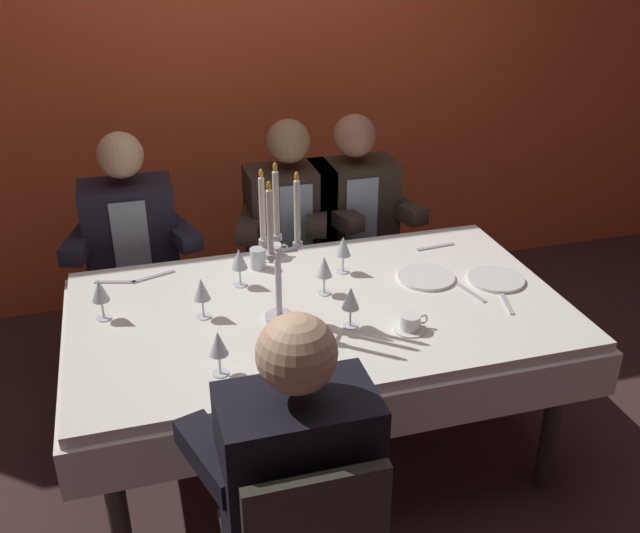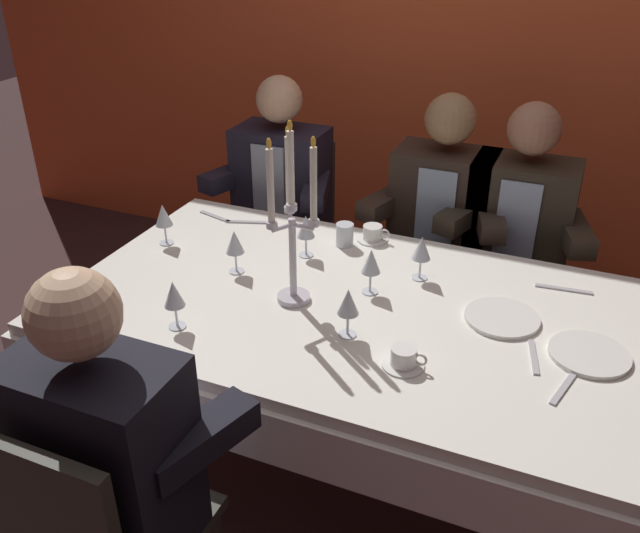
{
  "view_description": "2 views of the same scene",
  "coord_description": "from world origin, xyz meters",
  "px_view_note": "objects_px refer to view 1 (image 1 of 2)",
  "views": [
    {
      "loc": [
        -0.66,
        -2.33,
        2.13
      ],
      "look_at": [
        -0.01,
        -0.04,
        0.93
      ],
      "focal_mm": 40.22,
      "sensor_mm": 36.0,
      "label": 1
    },
    {
      "loc": [
        0.66,
        -1.8,
        1.93
      ],
      "look_at": [
        -0.1,
        -0.02,
        0.86
      ],
      "focal_mm": 37.82,
      "sensor_mm": 36.0,
      "label": 2
    }
  ],
  "objects_px": {
    "coffee_cup_0": "(410,323)",
    "water_tumbler_0": "(258,258)",
    "wine_glass_3": "(351,299)",
    "seated_diner_0": "(131,236)",
    "seated_diner_2": "(290,218)",
    "seated_diner_3": "(353,211)",
    "wine_glass_4": "(218,344)",
    "dinner_plate_1": "(496,279)",
    "wine_glass_1": "(343,247)",
    "wine_glass_5": "(239,260)",
    "coffee_cup_1": "(273,252)",
    "candelabra": "(278,252)",
    "wine_glass_2": "(324,268)",
    "wine_glass_6": "(202,290)",
    "wine_glass_0": "(100,292)",
    "dining_table": "(319,331)",
    "seated_diner_1": "(299,477)",
    "dinner_plate_0": "(426,277)"
  },
  "relations": [
    {
      "from": "seated_diner_1",
      "to": "seated_diner_3",
      "type": "xyz_separation_m",
      "value": [
        0.74,
        1.77,
        0.0
      ]
    },
    {
      "from": "dinner_plate_1",
      "to": "wine_glass_1",
      "type": "relative_size",
      "value": 1.44
    },
    {
      "from": "wine_glass_4",
      "to": "seated_diner_3",
      "type": "distance_m",
      "value": 1.52
    },
    {
      "from": "wine_glass_0",
      "to": "coffee_cup_0",
      "type": "distance_m",
      "value": 1.15
    },
    {
      "from": "candelabra",
      "to": "wine_glass_2",
      "type": "relative_size",
      "value": 3.77
    },
    {
      "from": "wine_glass_6",
      "to": "water_tumbler_0",
      "type": "bearing_deg",
      "value": 51.21
    },
    {
      "from": "wine_glass_1",
      "to": "wine_glass_5",
      "type": "bearing_deg",
      "value": 179.96
    },
    {
      "from": "candelabra",
      "to": "water_tumbler_0",
      "type": "relative_size",
      "value": 6.92
    },
    {
      "from": "wine_glass_1",
      "to": "wine_glass_2",
      "type": "xyz_separation_m",
      "value": [
        -0.13,
        -0.16,
        0.0
      ]
    },
    {
      "from": "dining_table",
      "to": "wine_glass_6",
      "type": "distance_m",
      "value": 0.5
    },
    {
      "from": "dinner_plate_1",
      "to": "seated_diner_2",
      "type": "height_order",
      "value": "seated_diner_2"
    },
    {
      "from": "dining_table",
      "to": "coffee_cup_1",
      "type": "relative_size",
      "value": 14.7
    },
    {
      "from": "dinner_plate_1",
      "to": "wine_glass_1",
      "type": "bearing_deg",
      "value": 156.76
    },
    {
      "from": "dinner_plate_1",
      "to": "wine_glass_2",
      "type": "bearing_deg",
      "value": 172.66
    },
    {
      "from": "seated_diner_2",
      "to": "seated_diner_3",
      "type": "xyz_separation_m",
      "value": [
        0.33,
        0.0,
        0.0
      ]
    },
    {
      "from": "wine_glass_1",
      "to": "wine_glass_6",
      "type": "height_order",
      "value": "same"
    },
    {
      "from": "coffee_cup_0",
      "to": "water_tumbler_0",
      "type": "bearing_deg",
      "value": 123.87
    },
    {
      "from": "seated_diner_1",
      "to": "seated_diner_2",
      "type": "bearing_deg",
      "value": 77.07
    },
    {
      "from": "wine_glass_3",
      "to": "seated_diner_3",
      "type": "xyz_separation_m",
      "value": [
        0.36,
        1.07,
        -0.12
      ]
    },
    {
      "from": "dining_table",
      "to": "wine_glass_2",
      "type": "bearing_deg",
      "value": 62.78
    },
    {
      "from": "candelabra",
      "to": "wine_glass_6",
      "type": "height_order",
      "value": "candelabra"
    },
    {
      "from": "wine_glass_2",
      "to": "seated_diner_3",
      "type": "bearing_deg",
      "value": 64.3
    },
    {
      "from": "seated_diner_0",
      "to": "wine_glass_3",
      "type": "bearing_deg",
      "value": -55.16
    },
    {
      "from": "seated_diner_0",
      "to": "wine_glass_1",
      "type": "bearing_deg",
      "value": -36.89
    },
    {
      "from": "seated_diner_2",
      "to": "seated_diner_3",
      "type": "relative_size",
      "value": 1.0
    },
    {
      "from": "seated_diner_0",
      "to": "seated_diner_2",
      "type": "height_order",
      "value": "same"
    },
    {
      "from": "wine_glass_1",
      "to": "seated_diner_3",
      "type": "distance_m",
      "value": 0.7
    },
    {
      "from": "candelabra",
      "to": "wine_glass_2",
      "type": "distance_m",
      "value": 0.31
    },
    {
      "from": "wine_glass_0",
      "to": "coffee_cup_0",
      "type": "xyz_separation_m",
      "value": [
        1.08,
        -0.39,
        -0.09
      ]
    },
    {
      "from": "wine_glass_0",
      "to": "wine_glass_4",
      "type": "distance_m",
      "value": 0.6
    },
    {
      "from": "wine_glass_1",
      "to": "wine_glass_4",
      "type": "relative_size",
      "value": 1.0
    },
    {
      "from": "dinner_plate_0",
      "to": "coffee_cup_0",
      "type": "height_order",
      "value": "coffee_cup_0"
    },
    {
      "from": "candelabra",
      "to": "dinner_plate_1",
      "type": "xyz_separation_m",
      "value": [
        0.94,
        0.06,
        -0.27
      ]
    },
    {
      "from": "seated_diner_0",
      "to": "wine_glass_0",
      "type": "bearing_deg",
      "value": -99.83
    },
    {
      "from": "wine_glass_2",
      "to": "wine_glass_6",
      "type": "relative_size",
      "value": 1.0
    },
    {
      "from": "coffee_cup_1",
      "to": "seated_diner_3",
      "type": "relative_size",
      "value": 0.11
    },
    {
      "from": "wine_glass_3",
      "to": "water_tumbler_0",
      "type": "xyz_separation_m",
      "value": [
        -0.23,
        0.57,
        -0.07
      ]
    },
    {
      "from": "seated_diner_0",
      "to": "wine_glass_6",
      "type": "bearing_deg",
      "value": -74.81
    },
    {
      "from": "seated_diner_0",
      "to": "seated_diner_3",
      "type": "height_order",
      "value": "same"
    },
    {
      "from": "wine_glass_1",
      "to": "water_tumbler_0",
      "type": "bearing_deg",
      "value": 157.9
    },
    {
      "from": "dinner_plate_1",
      "to": "coffee_cup_1",
      "type": "xyz_separation_m",
      "value": [
        -0.84,
        0.47,
        0.02
      ]
    },
    {
      "from": "wine_glass_4",
      "to": "seated_diner_0",
      "type": "distance_m",
      "value": 1.27
    },
    {
      "from": "wine_glass_5",
      "to": "seated_diner_3",
      "type": "distance_m",
      "value": 0.95
    },
    {
      "from": "wine_glass_1",
      "to": "seated_diner_0",
      "type": "relative_size",
      "value": 0.13
    },
    {
      "from": "dinner_plate_1",
      "to": "wine_glass_4",
      "type": "xyz_separation_m",
      "value": [
        -1.2,
        -0.35,
        0.11
      ]
    },
    {
      "from": "wine_glass_5",
      "to": "seated_diner_3",
      "type": "xyz_separation_m",
      "value": [
        0.7,
        0.64,
        -0.12
      ]
    },
    {
      "from": "wine_glass_2",
      "to": "wine_glass_3",
      "type": "distance_m",
      "value": 0.27
    },
    {
      "from": "wine_glass_3",
      "to": "seated_diner_0",
      "type": "xyz_separation_m",
      "value": [
        -0.74,
        1.07,
        -0.12
      ]
    },
    {
      "from": "wine_glass_2",
      "to": "wine_glass_4",
      "type": "bearing_deg",
      "value": -138.03
    },
    {
      "from": "water_tumbler_0",
      "to": "seated_diner_3",
      "type": "xyz_separation_m",
      "value": [
        0.59,
        0.5,
        -0.05
      ]
    }
  ]
}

